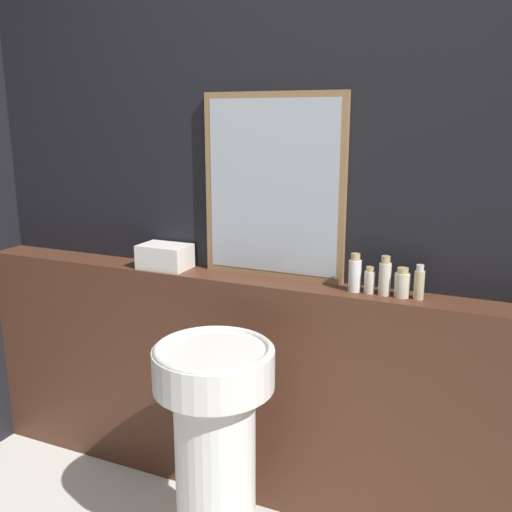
% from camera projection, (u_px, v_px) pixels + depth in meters
% --- Properties ---
extents(wall_back, '(8.00, 0.06, 2.50)m').
position_uv_depth(wall_back, '(276.00, 209.00, 2.32)').
color(wall_back, black).
rests_on(wall_back, ground_plane).
extents(vanity_counter, '(2.78, 0.17, 0.98)m').
position_uv_depth(vanity_counter, '(264.00, 392.00, 2.40)').
color(vanity_counter, '#512D1E').
rests_on(vanity_counter, ground_plane).
extents(pedestal_sink, '(0.42, 0.42, 0.86)m').
position_uv_depth(pedestal_sink, '(216.00, 443.00, 2.01)').
color(pedestal_sink, white).
rests_on(pedestal_sink, ground_plane).
extents(mirror, '(0.59, 0.03, 0.73)m').
position_uv_depth(mirror, '(273.00, 187.00, 2.26)').
color(mirror, '#937047').
rests_on(mirror, vanity_counter).
extents(towel_stack, '(0.21, 0.15, 0.10)m').
position_uv_depth(towel_stack, '(165.00, 256.00, 2.46)').
color(towel_stack, silver).
rests_on(towel_stack, vanity_counter).
extents(shampoo_bottle, '(0.05, 0.05, 0.15)m').
position_uv_depth(shampoo_bottle, '(355.00, 274.00, 2.12)').
color(shampoo_bottle, white).
rests_on(shampoo_bottle, vanity_counter).
extents(conditioner_bottle, '(0.04, 0.04, 0.10)m').
position_uv_depth(conditioner_bottle, '(370.00, 281.00, 2.11)').
color(conditioner_bottle, beige).
rests_on(conditioner_bottle, vanity_counter).
extents(lotion_bottle, '(0.04, 0.04, 0.15)m').
position_uv_depth(lotion_bottle, '(385.00, 277.00, 2.08)').
color(lotion_bottle, beige).
rests_on(lotion_bottle, vanity_counter).
extents(body_wash_bottle, '(0.06, 0.06, 0.11)m').
position_uv_depth(body_wash_bottle, '(402.00, 284.00, 2.06)').
color(body_wash_bottle, beige).
rests_on(body_wash_bottle, vanity_counter).
extents(hand_soap_bottle, '(0.04, 0.04, 0.13)m').
position_uv_depth(hand_soap_bottle, '(419.00, 283.00, 2.03)').
color(hand_soap_bottle, '#C6B284').
rests_on(hand_soap_bottle, vanity_counter).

